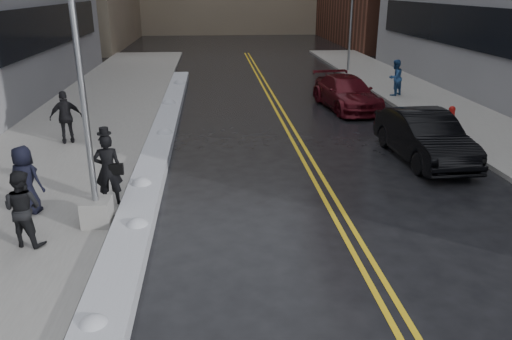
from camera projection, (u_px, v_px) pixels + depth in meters
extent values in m
plane|color=black|center=(245.00, 268.00, 10.10)|extent=(160.00, 160.00, 0.00)
cube|color=gray|center=(76.00, 135.00, 18.94)|extent=(5.50, 50.00, 0.15)
cube|color=gray|center=(474.00, 125.00, 20.25)|extent=(4.00, 50.00, 0.15)
cube|color=gold|center=(287.00, 131.00, 19.64)|extent=(0.12, 50.00, 0.01)
cube|color=gold|center=(295.00, 131.00, 19.67)|extent=(0.12, 50.00, 0.01)
cube|color=#B9BBC3|center=(159.00, 145.00, 17.32)|extent=(0.90, 30.00, 0.34)
cube|color=gray|center=(97.00, 212.00, 11.54)|extent=(0.65, 0.65, 0.60)
cylinder|color=gray|center=(77.00, 44.00, 10.23)|extent=(0.14, 0.14, 7.00)
cylinder|color=maroon|center=(451.00, 117.00, 20.04)|extent=(0.24, 0.24, 0.60)
sphere|color=maroon|center=(452.00, 109.00, 19.93)|extent=(0.26, 0.26, 0.26)
cylinder|color=maroon|center=(451.00, 115.00, 20.02)|extent=(0.25, 0.10, 0.10)
cylinder|color=gray|center=(350.00, 31.00, 32.33)|extent=(0.14, 0.14, 5.00)
imported|color=black|center=(108.00, 170.00, 12.40)|extent=(0.71, 0.51, 1.85)
imported|color=black|center=(23.00, 208.00, 10.43)|extent=(0.97, 0.85, 1.68)
imported|color=black|center=(25.00, 180.00, 11.94)|extent=(0.95, 0.76, 1.70)
imported|color=black|center=(66.00, 117.00, 17.39)|extent=(1.17, 0.76, 1.85)
imported|color=navy|center=(395.00, 78.00, 25.16)|extent=(1.10, 1.06, 1.80)
imported|color=black|center=(424.00, 136.00, 16.16)|extent=(1.88, 4.89, 1.59)
imported|color=#480B13|center=(346.00, 93.00, 23.08)|extent=(2.62, 5.28, 1.48)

